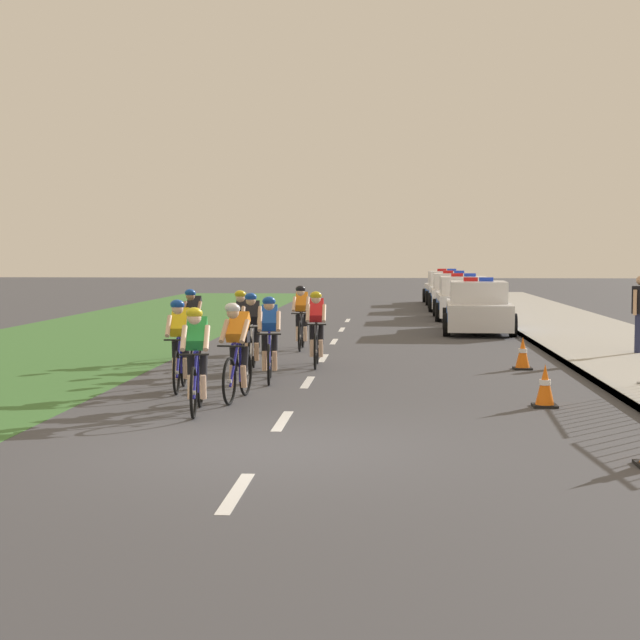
{
  "coord_description": "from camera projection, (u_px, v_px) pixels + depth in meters",
  "views": [
    {
      "loc": [
        1.46,
        -11.24,
        2.27
      ],
      "look_at": [
        0.21,
        5.89,
        1.1
      ],
      "focal_mm": 54.8,
      "sensor_mm": 36.0,
      "label": 1
    }
  ],
  "objects": [
    {
      "name": "ground_plane",
      "position": [
        266.0,
        447.0,
        11.44
      ],
      "size": [
        160.0,
        160.0,
        0.0
      ],
      "primitive_type": "plane",
      "color": "#424247"
    },
    {
      "name": "sidewalk_slab",
      "position": [
        605.0,
        340.0,
        24.87
      ],
      "size": [
        3.81,
        60.0,
        0.12
      ],
      "primitive_type": "cube",
      "color": "#A3A099",
      "rests_on": "ground"
    },
    {
      "name": "kerb_edge",
      "position": [
        533.0,
        340.0,
        25.0
      ],
      "size": [
        0.16,
        60.0,
        0.13
      ],
      "primitive_type": "cube",
      "color": "#9E9E99",
      "rests_on": "ground"
    },
    {
      "name": "grass_verge",
      "position": [
        82.0,
        339.0,
        25.86
      ],
      "size": [
        7.0,
        60.0,
        0.01
      ],
      "primitive_type": "cube",
      "color": "#3D7033",
      "rests_on": "ground"
    },
    {
      "name": "lane_markings_centre",
      "position": [
        323.0,
        358.0,
        21.21
      ],
      "size": [
        0.14,
        25.6,
        0.01
      ],
      "color": "white",
      "rests_on": "ground"
    },
    {
      "name": "cyclist_lead",
      "position": [
        196.0,
        358.0,
        13.84
      ],
      "size": [
        0.45,
        1.72,
        1.56
      ],
      "color": "black",
      "rests_on": "ground"
    },
    {
      "name": "cyclist_second",
      "position": [
        237.0,
        350.0,
        15.05
      ],
      "size": [
        0.45,
        1.72,
        1.56
      ],
      "color": "black",
      "rests_on": "ground"
    },
    {
      "name": "cyclist_third",
      "position": [
        180.0,
        344.0,
        16.11
      ],
      "size": [
        0.45,
        1.72,
        1.56
      ],
      "color": "black",
      "rests_on": "ground"
    },
    {
      "name": "cyclist_fourth",
      "position": [
        269.0,
        338.0,
        17.23
      ],
      "size": [
        0.45,
        1.72,
        1.56
      ],
      "color": "black",
      "rests_on": "ground"
    },
    {
      "name": "cyclist_fifth",
      "position": [
        252.0,
        331.0,
        18.83
      ],
      "size": [
        0.44,
        1.72,
        1.56
      ],
      "color": "black",
      "rests_on": "ground"
    },
    {
      "name": "cyclist_sixth",
      "position": [
        316.0,
        328.0,
        19.52
      ],
      "size": [
        0.42,
        1.72,
        1.56
      ],
      "color": "black",
      "rests_on": "ground"
    },
    {
      "name": "cyclist_seventh",
      "position": [
        242.0,
        326.0,
        20.07
      ],
      "size": [
        0.42,
        1.72,
        1.56
      ],
      "color": "black",
      "rests_on": "ground"
    },
    {
      "name": "cyclist_eighth",
      "position": [
        193.0,
        323.0,
        20.78
      ],
      "size": [
        0.42,
        1.72,
        1.56
      ],
      "color": "black",
      "rests_on": "ground"
    },
    {
      "name": "cyclist_ninth",
      "position": [
        301.0,
        317.0,
        23.02
      ],
      "size": [
        0.42,
        1.72,
        1.56
      ],
      "color": "black",
      "rests_on": "ground"
    },
    {
      "name": "police_car_nearest",
      "position": [
        478.0,
        309.0,
        28.04
      ],
      "size": [
        2.16,
        4.48,
        1.59
      ],
      "color": "silver",
      "rests_on": "ground"
    },
    {
      "name": "police_car_second",
      "position": [
        463.0,
        299.0,
        33.84
      ],
      "size": [
        2.05,
        4.42,
        1.59
      ],
      "color": "white",
      "rests_on": "ground"
    },
    {
      "name": "police_car_third",
      "position": [
        453.0,
        293.0,
        39.13
      ],
      "size": [
        2.09,
        4.45,
        1.59
      ],
      "color": "white",
      "rests_on": "ground"
    },
    {
      "name": "police_car_furthest",
      "position": [
        446.0,
        289.0,
        44.0
      ],
      "size": [
        2.05,
        4.43,
        1.59
      ],
      "color": "white",
      "rests_on": "ground"
    },
    {
      "name": "traffic_cone_near",
      "position": [
        523.0,
        354.0,
        19.14
      ],
      "size": [
        0.36,
        0.36,
        0.64
      ],
      "color": "black",
      "rests_on": "ground"
    },
    {
      "name": "traffic_cone_far",
      "position": [
        545.0,
        386.0,
        14.44
      ],
      "size": [
        0.36,
        0.36,
        0.64
      ],
      "color": "black",
      "rests_on": "ground"
    }
  ]
}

